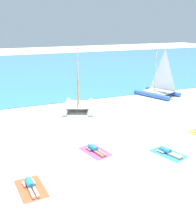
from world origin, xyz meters
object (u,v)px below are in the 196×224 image
(towel_center_right, at_px, (168,154))
(sunbather_center_right, at_px, (167,151))
(sailboat_white, at_px, (78,101))
(sailboat_blue, at_px, (159,88))
(sunbather_leftmost, at_px, (30,185))
(towel_leftmost, at_px, (31,188))
(towel_center_left, at_px, (95,152))
(sunbather_center_left, at_px, (95,149))

(towel_center_right, bearing_deg, sunbather_center_right, 107.72)
(sailboat_white, relative_size, sunbather_center_right, 3.21)
(sailboat_blue, bearing_deg, sunbather_leftmost, -164.89)
(towel_leftmost, bearing_deg, sailboat_white, 60.53)
(sailboat_blue, distance_m, towel_leftmost, 17.99)
(towel_leftmost, bearing_deg, sailboat_blue, 37.90)
(towel_center_right, bearing_deg, towel_center_left, 153.31)
(sunbather_center_left, relative_size, towel_center_right, 0.82)
(towel_center_left, relative_size, sunbather_center_left, 1.22)
(sailboat_white, distance_m, sunbather_leftmost, 11.19)
(towel_center_right, bearing_deg, sunbather_center_left, 152.59)
(sunbather_leftmost, distance_m, sunbather_center_right, 7.45)
(towel_leftmost, xyz_separation_m, sunbather_center_right, (7.43, 0.46, 0.13))
(towel_center_right, bearing_deg, sailboat_white, 101.62)
(towel_leftmost, distance_m, sunbather_leftmost, 0.14)
(towel_center_right, bearing_deg, sailboat_blue, 57.69)
(sunbather_leftmost, height_order, sunbather_center_right, same)
(sailboat_white, height_order, towel_center_left, sailboat_white)
(towel_center_right, xyz_separation_m, sunbather_center_right, (-0.02, 0.06, 0.13))
(towel_center_left, xyz_separation_m, sunbather_center_left, (-0.02, 0.06, 0.13))
(towel_leftmost, bearing_deg, sunbather_center_left, 30.11)
(towel_center_right, distance_m, sunbather_center_right, 0.14)
(towel_leftmost, bearing_deg, sunbather_leftmost, 95.06)
(towel_center_right, relative_size, sunbather_center_right, 1.23)
(sailboat_white, bearing_deg, sunbather_center_left, -79.95)
(sailboat_white, bearing_deg, sunbather_center_right, -56.04)
(sunbather_center_right, bearing_deg, sunbather_leftmost, 165.30)
(sailboat_white, bearing_deg, towel_center_right, -56.00)
(towel_leftmost, relative_size, towel_center_right, 1.00)
(sailboat_blue, distance_m, towel_center_right, 12.62)
(sunbather_center_left, bearing_deg, towel_leftmost, -163.55)
(towel_center_right, bearing_deg, sunbather_leftmost, -177.47)
(sailboat_white, xyz_separation_m, sailboat_blue, (8.66, 1.27, 0.01))
(sailboat_blue, height_order, towel_center_right, sailboat_blue)
(towel_leftmost, xyz_separation_m, sunbather_center_left, (3.88, 2.25, 0.13))
(towel_leftmost, relative_size, towel_center_left, 1.00)
(sunbather_leftmost, xyz_separation_m, towel_center_left, (3.90, 2.12, -0.13))
(towel_center_left, bearing_deg, towel_leftmost, -150.71)
(sunbather_leftmost, bearing_deg, towel_leftmost, -90.00)
(sunbather_center_left, relative_size, sunbather_center_right, 1.01)
(sunbather_center_left, bearing_deg, towel_center_left, -90.00)
(sailboat_blue, relative_size, towel_leftmost, 2.63)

